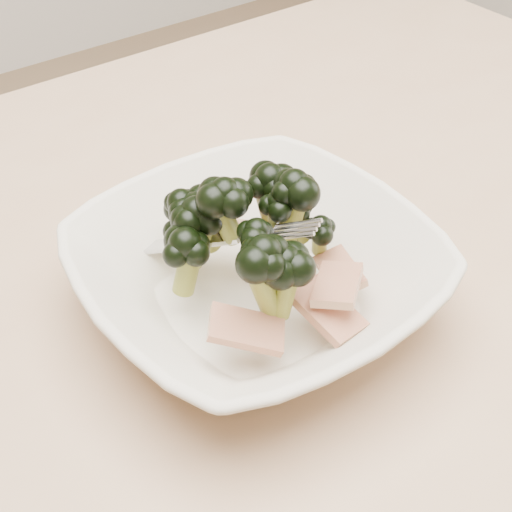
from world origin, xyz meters
The scene contains 2 objects.
dining_table centered at (0.00, 0.00, 0.65)m, with size 1.20×0.80×0.75m.
broccoli_dish centered at (-0.01, -0.04, 0.79)m, with size 0.26×0.26×0.12m.
Camera 1 is at (-0.25, -0.36, 1.14)m, focal length 50.00 mm.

